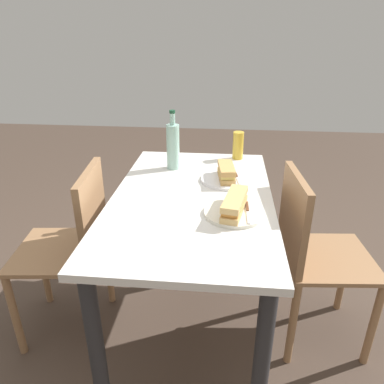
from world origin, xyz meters
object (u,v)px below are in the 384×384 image
object	(u,v)px
water_bottle	(173,146)
beer_glass	(238,145)
chair_far	(311,250)
plate_near	(226,180)
baguette_sandwich_near	(226,172)
chair_near	(75,244)
dining_table	(192,220)
baguette_sandwich_far	(235,204)
knife_far	(248,211)
plate_far	(234,213)
knife_near	(237,177)

from	to	relation	value
water_bottle	beer_glass	xyz separation A→B (m)	(-0.19, 0.34, -0.05)
chair_far	plate_near	size ratio (longest dim) A/B	3.57
baguette_sandwich_near	chair_near	bearing A→B (deg)	-70.89
dining_table	water_bottle	size ratio (longest dim) A/B	3.86
dining_table	chair_near	bearing A→B (deg)	-83.94
chair_near	dining_table	bearing A→B (deg)	96.06
dining_table	baguette_sandwich_far	bearing A→B (deg)	49.87
chair_near	baguette_sandwich_far	xyz separation A→B (m)	(0.10, 0.74, 0.30)
baguette_sandwich_near	beer_glass	bearing A→B (deg)	169.78
plate_near	water_bottle	size ratio (longest dim) A/B	0.79
baguette_sandwich_near	knife_far	world-z (taller)	baguette_sandwich_near
plate_near	water_bottle	distance (m)	0.34
chair_near	plate_far	bearing A→B (deg)	82.46
beer_glass	dining_table	bearing A→B (deg)	-21.83
chair_far	chair_near	world-z (taller)	same
dining_table	beer_glass	size ratio (longest dim) A/B	7.71
chair_near	baguette_sandwich_near	distance (m)	0.80
chair_far	water_bottle	xyz separation A→B (m)	(-0.34, -0.69, 0.38)
dining_table	plate_far	size ratio (longest dim) A/B	4.91
baguette_sandwich_near	knife_near	size ratio (longest dim) A/B	1.07
plate_near	plate_far	distance (m)	0.34
baguette_sandwich_near	plate_far	xyz separation A→B (m)	(0.34, 0.04, -0.04)
baguette_sandwich_far	beer_glass	size ratio (longest dim) A/B	1.56
plate_far	plate_near	bearing A→B (deg)	-173.86
chair_near	plate_near	world-z (taller)	chair_near
dining_table	chair_far	size ratio (longest dim) A/B	1.37
knife_near	water_bottle	xyz separation A→B (m)	(-0.13, -0.33, 0.11)
baguette_sandwich_near	knife_near	xyz separation A→B (m)	(-0.02, 0.05, -0.03)
baguette_sandwich_far	chair_far	bearing A→B (deg)	112.16
chair_near	beer_glass	bearing A→B (deg)	127.41
plate_far	dining_table	bearing A→B (deg)	-130.13
plate_near	baguette_sandwich_near	size ratio (longest dim) A/B	1.27
chair_far	chair_near	xyz separation A→B (m)	(0.05, -1.11, 0.00)
knife_near	plate_far	bearing A→B (deg)	-2.57
beer_glass	plate_far	bearing A→B (deg)	-2.08
water_bottle	knife_near	bearing A→B (deg)	68.20
dining_table	baguette_sandwich_far	distance (m)	0.30
baguette_sandwich_near	water_bottle	distance (m)	0.33
baguette_sandwich_far	water_bottle	world-z (taller)	water_bottle
dining_table	knife_near	size ratio (longest dim) A/B	6.67
knife_far	beer_glass	size ratio (longest dim) A/B	1.16
baguette_sandwich_far	knife_far	xyz separation A→B (m)	(-0.00, 0.05, -0.03)
plate_near	chair_near	bearing A→B (deg)	-70.89
plate_far	knife_far	world-z (taller)	knife_far
chair_near	chair_far	bearing A→B (deg)	92.68
chair_far	plate_near	bearing A→B (deg)	-115.35
baguette_sandwich_near	knife_far	distance (m)	0.35
knife_near	plate_far	size ratio (longest dim) A/B	0.74
chair_far	baguette_sandwich_far	bearing A→B (deg)	-67.84
dining_table	chair_far	world-z (taller)	chair_far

